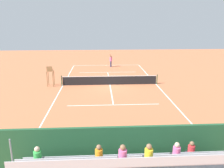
{
  "coord_description": "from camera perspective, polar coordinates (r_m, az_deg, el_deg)",
  "views": [
    {
      "loc": [
        1.1,
        23.28,
        6.63
      ],
      "look_at": [
        0.0,
        4.0,
        1.2
      ],
      "focal_mm": 36.22,
      "sensor_mm": 36.0,
      "label": 1
    }
  ],
  "objects": [
    {
      "name": "umpire_chair",
      "position": [
        24.23,
        -15.35,
        2.47
      ],
      "size": [
        0.67,
        0.67,
        2.14
      ],
      "color": "olive",
      "rests_on": "ground"
    },
    {
      "name": "court_line_markings",
      "position": [
        24.26,
        -0.54,
        -0.15
      ],
      "size": [
        10.1,
        22.2,
        0.01
      ],
      "color": "white",
      "rests_on": "ground"
    },
    {
      "name": "tennis_player",
      "position": [
        33.54,
        -0.29,
        6.07
      ],
      "size": [
        0.46,
        0.56,
        1.93
      ],
      "color": "navy",
      "rests_on": "ground"
    },
    {
      "name": "tennis_net",
      "position": [
        24.09,
        -0.54,
        0.97
      ],
      "size": [
        10.3,
        0.1,
        1.07
      ],
      "color": "black",
      "rests_on": "ground"
    },
    {
      "name": "equipment_bag",
      "position": [
        11.93,
        6.08,
        -17.12
      ],
      "size": [
        0.9,
        0.36,
        0.36
      ],
      "primitive_type": "cube",
      "color": "#B22D2D",
      "rests_on": "ground"
    },
    {
      "name": "tennis_ball_near",
      "position": [
        32.47,
        1.94,
        3.97
      ],
      "size": [
        0.07,
        0.07,
        0.07
      ],
      "primitive_type": "sphere",
      "color": "#CCDB33",
      "rests_on": "ground"
    },
    {
      "name": "tennis_racket",
      "position": [
        34.41,
        -1.52,
        4.62
      ],
      "size": [
        0.39,
        0.59,
        0.03
      ],
      "color": "black",
      "rests_on": "ground"
    },
    {
      "name": "ground_plane",
      "position": [
        24.23,
        -0.54,
        -0.18
      ],
      "size": [
        60.0,
        60.0,
        0.0
      ],
      "primitive_type": "plane",
      "color": "#CC7047"
    },
    {
      "name": "backdrop_wall",
      "position": [
        10.91,
        3.1,
        -15.39
      ],
      "size": [
        18.0,
        0.16,
        2.0
      ],
      "primitive_type": "cube",
      "color": "#235633",
      "rests_on": "ground"
    },
    {
      "name": "bleacher_stand",
      "position": [
        9.8,
        4.05,
        -19.82
      ],
      "size": [
        9.06,
        2.4,
        2.48
      ],
      "color": "gray",
      "rests_on": "ground"
    },
    {
      "name": "courtside_bench",
      "position": [
        12.19,
        13.91,
        -14.68
      ],
      "size": [
        1.8,
        0.4,
        0.93
      ],
      "color": "#234C2D",
      "rests_on": "ground"
    }
  ]
}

